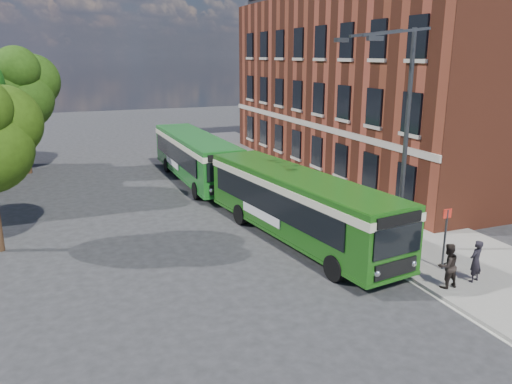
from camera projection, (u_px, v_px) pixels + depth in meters
name	position (u px, v px, depth m)	size (l,w,h in m)	color
ground	(264.00, 254.00, 20.81)	(120.00, 120.00, 0.00)	#27272A
pavement	(319.00, 190.00, 30.46)	(6.00, 48.00, 0.15)	gray
kerb_line	(274.00, 196.00, 29.39)	(0.12, 48.00, 0.01)	beige
brick_office	(384.00, 71.00, 34.71)	(12.10, 26.00, 14.20)	brown
street_lamp	(398.00, 140.00, 19.48)	(2.96, 2.38, 9.00)	#323437
bus_stop_sign	(445.00, 235.00, 18.65)	(0.35, 0.08, 2.52)	#323437
bus_front	(298.00, 201.00, 21.87)	(4.20, 12.30, 3.02)	#1A5212
bus_rear	(195.00, 154.00, 32.38)	(2.81, 12.27, 3.02)	#19651F
pedestrian_a	(476.00, 261.00, 17.74)	(0.57, 0.37, 1.55)	black
pedestrian_b	(448.00, 266.00, 17.27)	(0.79, 0.61, 1.62)	black
tree_right	(20.00, 88.00, 33.45)	(5.11, 4.86, 8.63)	#331E12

